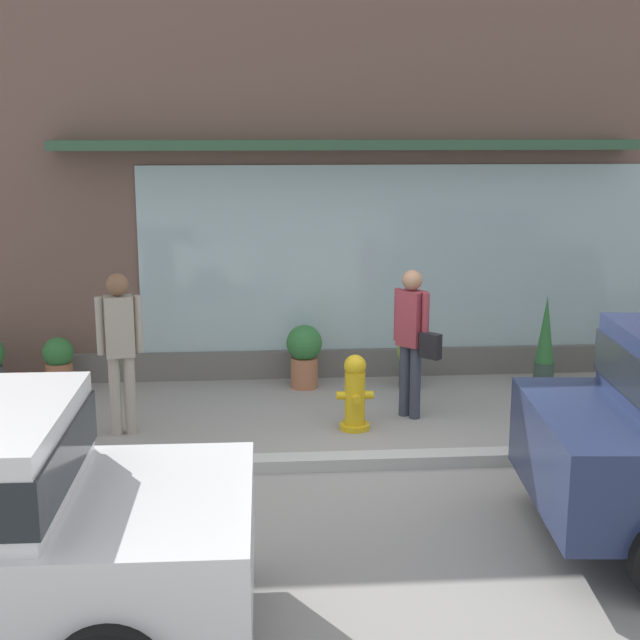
% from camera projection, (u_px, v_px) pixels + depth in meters
% --- Properties ---
extents(ground_plane, '(60.00, 60.00, 0.00)m').
position_uv_depth(ground_plane, '(376.00, 458.00, 8.80)').
color(ground_plane, gray).
extents(curb_strip, '(14.00, 0.24, 0.12)m').
position_uv_depth(curb_strip, '(379.00, 460.00, 8.59)').
color(curb_strip, '#B2B2AD').
rests_on(curb_strip, ground_plane).
extents(storefront, '(14.00, 0.81, 4.92)m').
position_uv_depth(storefront, '(345.00, 190.00, 11.38)').
color(storefront, brown).
rests_on(storefront, ground_plane).
extents(fire_hydrant, '(0.40, 0.37, 0.83)m').
position_uv_depth(fire_hydrant, '(355.00, 393.00, 9.57)').
color(fire_hydrant, gold).
rests_on(fire_hydrant, ground_plane).
extents(pedestrian_with_handbag, '(0.46, 0.52, 1.68)m').
position_uv_depth(pedestrian_with_handbag, '(413.00, 333.00, 9.83)').
color(pedestrian_with_handbag, '#333847').
rests_on(pedestrian_with_handbag, ground_plane).
extents(pedestrian_passerby, '(0.47, 0.25, 1.73)m').
position_uv_depth(pedestrian_passerby, '(120.00, 341.00, 9.28)').
color(pedestrian_passerby, '#9E9384').
rests_on(pedestrian_passerby, ground_plane).
extents(potted_plant_window_left, '(0.25, 0.25, 1.16)m').
position_uv_depth(potted_plant_window_left, '(545.00, 343.00, 11.15)').
color(potted_plant_window_left, '#33473D').
rests_on(potted_plant_window_left, ground_plane).
extents(potted_plant_doorstep, '(0.33, 0.33, 0.62)m').
position_uv_depth(potted_plant_doorstep, '(410.00, 361.00, 11.10)').
color(potted_plant_doorstep, '#33473D').
rests_on(potted_plant_doorstep, ground_plane).
extents(potted_plant_low_front, '(0.38, 0.38, 0.69)m').
position_uv_depth(potted_plant_low_front, '(59.00, 363.00, 10.91)').
color(potted_plant_low_front, '#9E6042').
rests_on(potted_plant_low_front, ground_plane).
extents(potted_plant_by_entrance, '(0.45, 0.45, 0.80)m').
position_uv_depth(potted_plant_by_entrance, '(304.00, 353.00, 11.08)').
color(potted_plant_by_entrance, '#9E6042').
rests_on(potted_plant_by_entrance, ground_plane).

